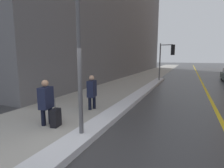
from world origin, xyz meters
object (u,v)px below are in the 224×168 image
Objects in this scene: traffic_light_near at (168,54)px; pedestrian_in_glasses at (46,100)px; pedestrian_with_shoulder_bag at (92,91)px; lamp_post at (78,23)px; rolling_suitcase at (56,118)px.

traffic_light_near is 12.51m from pedestrian_in_glasses.
pedestrian_in_glasses reaches higher than pedestrian_with_shoulder_bag.
pedestrian_with_shoulder_bag is at bearing 114.12° from lamp_post.
traffic_light_near is 10.30m from pedestrian_with_shoulder_bag.
rolling_suitcase is (-1.27, 0.42, -2.82)m from lamp_post.
traffic_light_near reaches higher than pedestrian_with_shoulder_bag.
pedestrian_with_shoulder_bag is at bearing 168.01° from rolling_suitcase.
lamp_post reaches higher than traffic_light_near.
traffic_light_near is at bearing 158.83° from pedestrian_in_glasses.
lamp_post is 12.61m from traffic_light_near.
lamp_post is 3.67m from pedestrian_with_shoulder_bag.
lamp_post is 3.42× the size of pedestrian_in_glasses.
pedestrian_in_glasses is at bearing -101.29° from rolling_suitcase.
traffic_light_near is at bearing 160.62° from rolling_suitcase.
pedestrian_in_glasses is 1.62× the size of rolling_suitcase.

